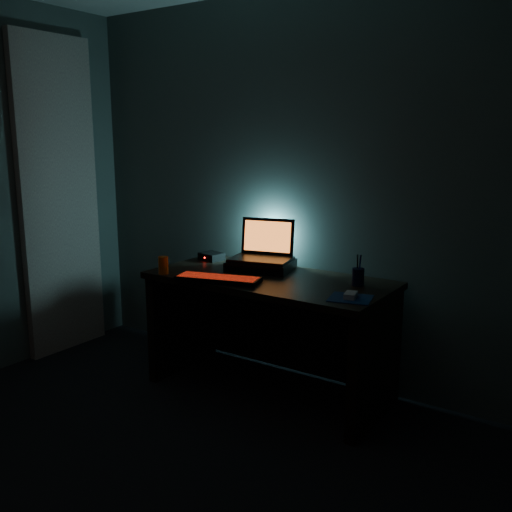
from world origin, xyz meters
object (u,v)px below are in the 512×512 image
at_px(mouse, 351,295).
at_px(juice_glass, 163,265).
at_px(laptop, 264,250).
at_px(pen_cup, 358,277).
at_px(router, 212,256).
at_px(keyboard, 218,279).

relative_size(mouse, juice_glass, 0.90).
xyz_separation_m(laptop, pen_cup, (0.70, -0.07, -0.07)).
bearing_deg(router, pen_cup, 6.84).
xyz_separation_m(keyboard, mouse, (0.81, 0.10, 0.00)).
bearing_deg(mouse, router, 150.45).
bearing_deg(laptop, juice_glass, -145.27).
bearing_deg(pen_cup, juice_glass, -159.78).
relative_size(keyboard, mouse, 5.39).
distance_m(keyboard, mouse, 0.81).
distance_m(keyboard, juice_glass, 0.41).
bearing_deg(keyboard, pen_cup, 11.84).
height_order(keyboard, router, router).
relative_size(pen_cup, router, 0.58).
bearing_deg(juice_glass, keyboard, 5.23).
height_order(laptop, mouse, laptop).
distance_m(pen_cup, juice_glass, 1.20).
relative_size(laptop, juice_glass, 3.93).
bearing_deg(juice_glass, laptop, 48.35).
relative_size(mouse, pen_cup, 0.97).
relative_size(laptop, pen_cup, 4.27).
bearing_deg(mouse, laptop, 142.51).
bearing_deg(router, keyboard, -37.37).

